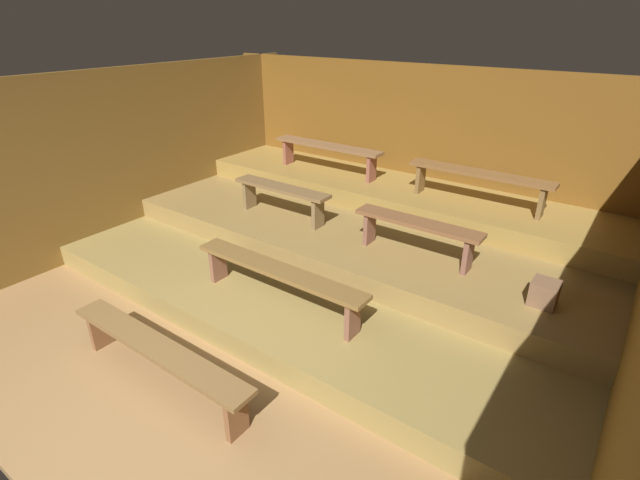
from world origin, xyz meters
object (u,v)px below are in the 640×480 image
object	(u,v)px
bench_middle_right	(417,229)
wooden_crate_middle	(544,293)
bench_upper_right	(479,178)
bench_middle_left	(282,193)
bench_lower_center	(278,275)
bench_upper_left	(328,150)
bench_floor_center	(157,353)

from	to	relation	value
bench_middle_right	wooden_crate_middle	distance (m)	1.33
bench_upper_right	wooden_crate_middle	bearing A→B (deg)	-51.30
bench_middle_left	bench_middle_right	xyz separation A→B (m)	(1.82, 0.00, 0.00)
bench_lower_center	bench_middle_right	distance (m)	1.51
bench_middle_left	wooden_crate_middle	bearing A→B (deg)	-3.07
bench_upper_left	wooden_crate_middle	distance (m)	3.62
bench_floor_center	wooden_crate_middle	size ratio (longest dim) A/B	8.88
bench_middle_right	bench_upper_right	bearing A→B (deg)	81.73
bench_lower_center	bench_upper_right	size ratio (longest dim) A/B	1.13
bench_middle_left	bench_upper_right	size ratio (longest dim) A/B	0.80
bench_lower_center	wooden_crate_middle	world-z (taller)	wooden_crate_middle
bench_lower_center	bench_middle_right	bearing A→B (deg)	57.64
bench_middle_left	bench_upper_left	world-z (taller)	bench_upper_left
bench_upper_left	bench_middle_left	bearing A→B (deg)	-81.73
bench_upper_right	wooden_crate_middle	xyz separation A→B (m)	(1.13, -1.41, -0.46)
bench_lower_center	bench_middle_right	size ratio (longest dim) A/B	1.41
bench_floor_center	bench_lower_center	xyz separation A→B (m)	(0.25, 1.20, 0.24)
bench_middle_left	bench_upper_right	distance (m)	2.36
bench_middle_right	bench_upper_left	distance (m)	2.36
bench_middle_left	bench_upper_right	bearing A→B (deg)	31.80
bench_lower_center	bench_middle_left	xyz separation A→B (m)	(-1.02, 1.26, 0.23)
bench_upper_left	bench_upper_right	world-z (taller)	same
bench_floor_center	bench_middle_left	bearing A→B (deg)	107.17
bench_middle_right	bench_upper_left	size ratio (longest dim) A/B	0.80
bench_lower_center	bench_middle_left	distance (m)	1.64
bench_floor_center	bench_upper_left	xyz separation A→B (m)	(-0.94, 3.71, 0.72)
wooden_crate_middle	bench_upper_right	bearing A→B (deg)	128.70
bench_middle_left	bench_upper_right	xyz separation A→B (m)	(2.00, 1.24, 0.25)
bench_middle_left	bench_upper_left	xyz separation A→B (m)	(-0.18, 1.24, 0.25)
bench_middle_right	wooden_crate_middle	bearing A→B (deg)	-7.32
bench_middle_left	wooden_crate_middle	world-z (taller)	bench_middle_left
bench_middle_left	wooden_crate_middle	xyz separation A→B (m)	(3.12, -0.17, -0.20)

